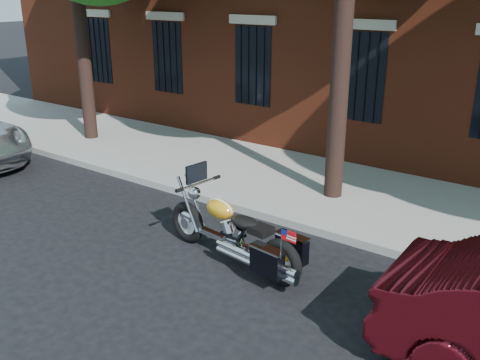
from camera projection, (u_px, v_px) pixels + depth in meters
The scene contains 4 objects.
ground at pixel (226, 248), 8.96m from camera, with size 120.00×120.00×0.00m, color black.
curb at pixel (271, 217), 9.98m from camera, with size 40.00×0.16×0.15m, color gray.
sidewalk at pixel (319, 188), 11.41m from camera, with size 40.00×3.60×0.15m, color gray.
motorcycle at pixel (237, 236), 8.25m from camera, with size 2.84×1.03×1.46m.
Camera 1 is at (4.94, -6.34, 4.12)m, focal length 40.00 mm.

